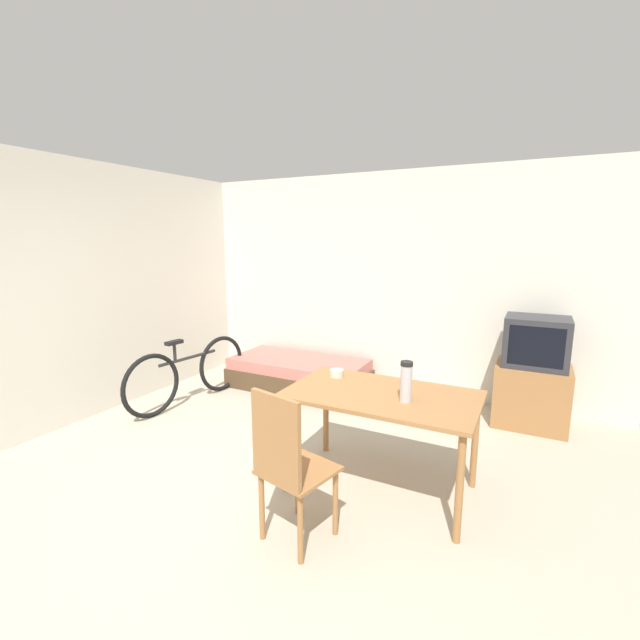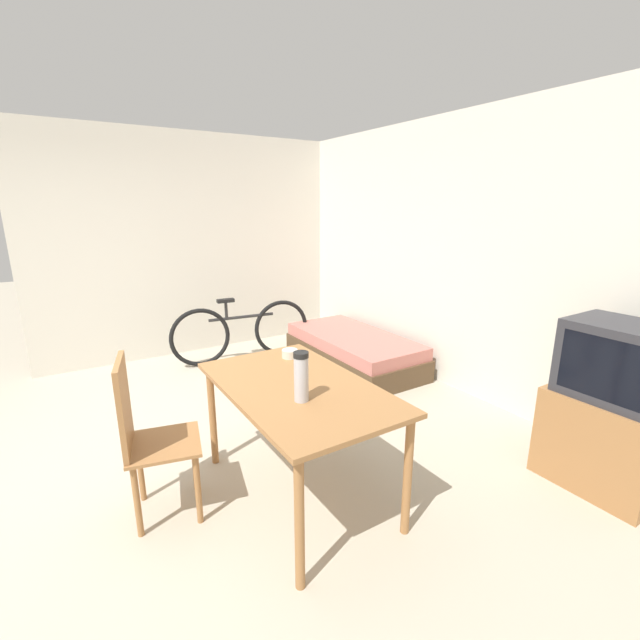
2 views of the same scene
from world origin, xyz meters
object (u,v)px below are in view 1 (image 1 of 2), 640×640
Objects in this scene: dining_table at (382,404)px; bicycle at (189,373)px; daybed at (299,373)px; thermos_flask at (406,380)px; tv at (533,375)px; mate_bowl at (337,373)px; wooden_chair at (287,462)px.

bicycle is (-2.58, 0.67, -0.33)m from dining_table.
thermos_flask is at bearing -43.29° from daybed.
tv is 2.18m from mate_bowl.
dining_table is (-1.00, -1.80, 0.15)m from tv.
tv is (2.69, 0.10, 0.35)m from daybed.
mate_bowl is at bearing -50.68° from daybed.
bicycle is (-2.27, 1.52, -0.20)m from wooden_chair.
thermos_flask is (1.89, -1.78, 0.74)m from daybed.
wooden_chair reaches higher than dining_table.
mate_bowl is (-1.46, -1.60, 0.27)m from tv.
bicycle is (-0.89, -1.03, 0.17)m from daybed.
mate_bowl is at bearing 156.92° from thermos_flask.
mate_bowl is (1.23, -1.50, 0.61)m from daybed.
mate_bowl reaches higher than daybed.
thermos_flask is at bearing -23.08° from mate_bowl.
dining_table is at bearing -45.13° from daybed.
tv is at bearing 60.97° from dining_table.
dining_table is at bearing 70.53° from wooden_chair.
tv is at bearing 63.90° from wooden_chair.
wooden_chair is 0.99m from thermos_flask.
daybed is 2.45m from dining_table.
tv is 2.95m from wooden_chair.
daybed is 2.71m from tv.
tv reaches higher than wooden_chair.
bicycle is at bearing 167.45° from mate_bowl.
wooden_chair is at bearing -61.47° from daybed.
mate_bowl is at bearing 98.62° from wooden_chair.
daybed is 1.03× the size of bicycle.
daybed is at bearing 134.87° from dining_table.
tv reaches higher than thermos_flask.
wooden_chair is 0.60× the size of bicycle.
bicycle is at bearing -130.71° from daybed.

